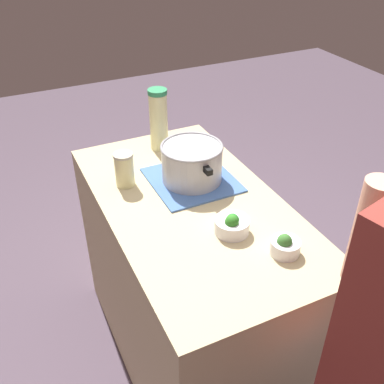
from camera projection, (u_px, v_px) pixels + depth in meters
The scene contains 8 objects.
ground_plane at pixel (192, 351), 2.31m from camera, with size 8.00×8.00×0.00m, color #554654.
counter_slab at pixel (192, 286), 2.05m from camera, with size 1.26×0.68×0.94m, color tan.
dish_cloth at pixel (192, 180), 1.92m from camera, with size 0.36×0.34×0.01m, color #476EB0.
cooking_pot at pixel (192, 162), 1.87m from camera, with size 0.33×0.26×0.16m.
lemonade_pitcher at pixel (159, 119), 2.09m from camera, with size 0.09×0.09×0.29m.
mason_jar at pixel (124, 169), 1.86m from camera, with size 0.08×0.08×0.15m.
broccoli_bowl_front at pixel (285, 245), 1.52m from camera, with size 0.10×0.10×0.08m.
broccoli_bowl_center at pixel (232, 225), 1.62m from camera, with size 0.13×0.13×0.09m.
Camera 1 is at (1.32, -0.63, 1.97)m, focal length 42.01 mm.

